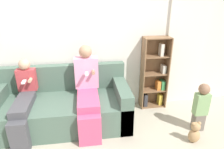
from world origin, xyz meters
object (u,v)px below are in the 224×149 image
at_px(bookshelf, 154,75).
at_px(toddler_standing, 201,106).
at_px(couch, 63,108).
at_px(teddy_bear, 195,133).
at_px(child_seated, 23,101).
at_px(adult_seated, 87,89).

bearing_deg(bookshelf, toddler_standing, -61.20).
distance_m(couch, toddler_standing, 2.15).
xyz_separation_m(toddler_standing, teddy_bear, (-0.21, -0.26, -0.26)).
bearing_deg(teddy_bear, child_seated, 166.22).
height_order(couch, child_seated, child_seated).
relative_size(couch, bookshelf, 1.60).
bearing_deg(child_seated, adult_seated, 3.40).
xyz_separation_m(couch, teddy_bear, (1.89, -0.73, -0.13)).
bearing_deg(teddy_bear, bookshelf, 102.90).
height_order(child_seated, toddler_standing, child_seated).
relative_size(toddler_standing, teddy_bear, 2.31).
height_order(adult_seated, child_seated, adult_seated).
bearing_deg(teddy_bear, toddler_standing, 51.99).
distance_m(adult_seated, teddy_bear, 1.69).
distance_m(toddler_standing, bookshelf, 0.97).
distance_m(couch, child_seated, 0.60).
bearing_deg(child_seated, couch, 14.42).
bearing_deg(adult_seated, child_seated, -176.60).
height_order(couch, bookshelf, bookshelf).
xyz_separation_m(bookshelf, teddy_bear, (0.25, -1.09, -0.45)).
height_order(toddler_standing, teddy_bear, toddler_standing).
bearing_deg(child_seated, toddler_standing, -7.16).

